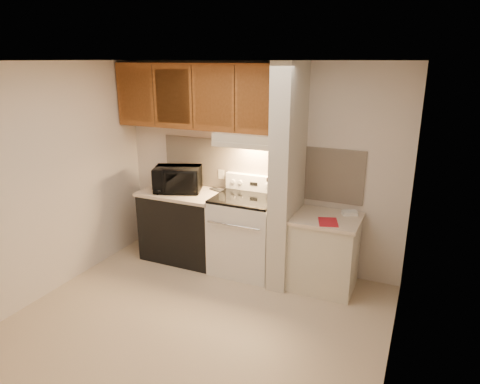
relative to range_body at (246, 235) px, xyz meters
The scene contains 50 objects.
floor 1.24m from the range_body, 90.00° to the right, with size 3.60×3.60×0.00m, color #CBB395.
ceiling 2.34m from the range_body, 90.00° to the right, with size 3.60×3.60×0.00m, color white.
wall_back 0.86m from the range_body, 90.00° to the left, with size 3.60×0.02×2.50m, color beige.
wall_left 2.28m from the range_body, 147.31° to the right, with size 0.02×3.00×2.50m, color beige.
wall_right 2.28m from the range_body, 32.69° to the right, with size 0.02×3.00×2.50m, color beige.
backsplash 0.84m from the range_body, 90.00° to the left, with size 2.60×0.02×0.63m, color beige.
range_body is the anchor object (origin of this frame).
oven_window 0.32m from the range_body, 90.00° to the right, with size 0.50×0.01×0.30m, color black.
oven_handle 0.44m from the range_body, 90.00° to the right, with size 0.02×0.02×0.65m, color silver.
cooktop 0.48m from the range_body, ahead, with size 0.74×0.64×0.03m, color black.
range_backguard 0.66m from the range_body, 90.00° to the left, with size 0.76×0.08×0.20m, color silver.
range_display 0.64m from the range_body, 90.00° to the left, with size 0.10×0.01×0.04m, color black.
range_knob_left_outer 0.70m from the range_body, 139.40° to the left, with size 0.05×0.05×0.02m, color silver.
range_knob_left_inner 0.66m from the range_body, 126.87° to the left, with size 0.05×0.05×0.02m, color silver.
range_knob_right_inner 0.66m from the range_body, 53.13° to the left, with size 0.05×0.05×0.02m, color silver.
range_knob_right_outer 0.70m from the range_body, 40.60° to the left, with size 0.05×0.05×0.02m, color silver.
dishwasher_front 0.88m from the range_body, behind, with size 1.00×0.63×0.87m, color black.
left_countertop 0.98m from the range_body, behind, with size 1.04×0.67×0.04m, color beige.
spoon_rest 0.70m from the range_body, 156.37° to the left, with size 0.24×0.08×0.02m, color black.
teal_jar 0.99m from the range_body, 165.56° to the left, with size 0.10×0.10×0.11m, color #2A6563.
outlet 0.86m from the range_body, 146.31° to the left, with size 0.08×0.01×0.12m, color beige.
microwave 1.11m from the range_body, behind, with size 0.57×0.39×0.32m, color black.
partition_pillar 0.94m from the range_body, ahead, with size 0.22×0.70×2.50m, color beige.
pillar_trim 0.93m from the range_body, ahead, with size 0.01×0.70×0.04m, color brown.
knife_strip 0.95m from the range_body, ahead, with size 0.02×0.42×0.04m, color black.
knife_blade_a 0.88m from the range_body, 30.10° to the right, with size 0.01×0.04×0.16m, color silver.
knife_handle_a 1.01m from the range_body, 29.79° to the right, with size 0.02×0.02×0.10m, color black.
knife_blade_b 0.85m from the range_body, 19.89° to the right, with size 0.01×0.04×0.18m, color silver.
knife_handle_b 0.99m from the range_body, 20.37° to the right, with size 0.02×0.02×0.10m, color black.
knife_blade_c 0.83m from the range_body, ahead, with size 0.01×0.04×0.20m, color silver.
knife_handle_c 0.99m from the range_body, ahead, with size 0.02×0.02×0.10m, color black.
knife_blade_d 0.85m from the range_body, ahead, with size 0.01×0.04×0.16m, color silver.
knife_handle_d 0.98m from the range_body, ahead, with size 0.02×0.02×0.10m, color black.
knife_blade_e 0.84m from the range_body, 13.79° to the left, with size 0.01×0.04×0.18m, color silver.
knife_handle_e 0.99m from the range_body, 16.32° to the left, with size 0.02×0.02×0.10m, color black.
oven_mitt 0.79m from the range_body, 23.58° to the left, with size 0.03×0.11×0.27m, color slate.
right_cab_base 0.97m from the range_body, ahead, with size 0.70×0.60×0.81m, color beige.
right_countertop 1.04m from the range_body, ahead, with size 0.74×0.64×0.04m, color beige.
red_folder 1.11m from the range_body, ahead, with size 0.20×0.27×0.01m, color red.
white_box 1.27m from the range_body, ahead, with size 0.16×0.11×0.04m, color white.
range_hood 1.17m from the range_body, 90.00° to the left, with size 0.78×0.44×0.15m, color beige.
hood_lip 1.12m from the range_body, 90.00° to the right, with size 0.78×0.04×0.06m, color beige.
upper_cabinets 1.77m from the range_body, 166.16° to the left, with size 2.18×0.33×0.77m, color brown.
cab_door_a 2.22m from the range_body, behind, with size 0.46×0.01×0.63m, color brown.
cab_gap_a 2.04m from the range_body, behind, with size 0.01×0.01×0.73m, color black.
cab_door_b 1.89m from the range_body, behind, with size 0.46×0.01×0.63m, color brown.
cab_gap_b 1.77m from the range_body, behind, with size 0.01×0.01×0.73m, color black.
cab_door_c 1.68m from the range_body, behind, with size 0.46×0.01×0.63m, color brown.
cab_gap_c 1.63m from the range_body, behind, with size 0.01×0.01×0.73m, color black.
cab_door_d 1.63m from the range_body, ahead, with size 0.46×0.01×0.63m, color brown.
Camera 1 is at (1.90, -3.26, 2.52)m, focal length 32.00 mm.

